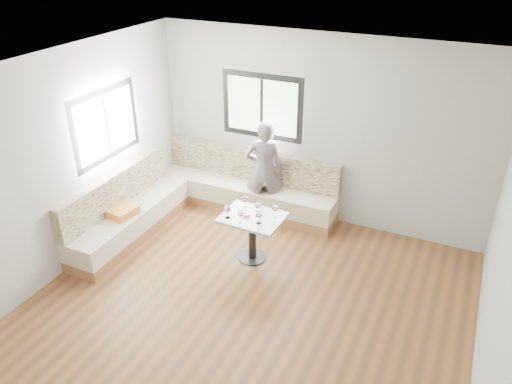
# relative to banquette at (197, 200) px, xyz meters

# --- Properties ---
(room) EXTENTS (5.01, 5.01, 2.81)m
(room) POSITION_rel_banquette_xyz_m (1.51, -1.55, 1.08)
(room) COLOR brown
(room) RESTS_ON ground
(banquette) EXTENTS (2.90, 2.80, 0.95)m
(banquette) POSITION_rel_banquette_xyz_m (0.00, 0.00, 0.00)
(banquette) COLOR #91633B
(banquette) RESTS_ON ground
(table) EXTENTS (0.82, 0.64, 0.66)m
(table) POSITION_rel_banquette_xyz_m (1.21, -0.58, 0.16)
(table) COLOR black
(table) RESTS_ON ground
(person) EXTENTS (0.67, 0.56, 1.56)m
(person) POSITION_rel_banquette_xyz_m (0.88, 0.54, 0.45)
(person) COLOR #655B64
(person) RESTS_ON ground
(olive_ramekin) EXTENTS (0.10, 0.10, 0.04)m
(olive_ramekin) POSITION_rel_banquette_xyz_m (1.13, -0.60, 0.35)
(olive_ramekin) COLOR white
(olive_ramekin) RESTS_ON table
(wine_glass_a) EXTENTS (0.09, 0.09, 0.19)m
(wine_glass_a) POSITION_rel_banquette_xyz_m (0.93, -0.74, 0.46)
(wine_glass_a) COLOR white
(wine_glass_a) RESTS_ON table
(wine_glass_b) EXTENTS (0.09, 0.09, 0.19)m
(wine_glass_b) POSITION_rel_banquette_xyz_m (1.14, -0.77, 0.46)
(wine_glass_b) COLOR white
(wine_glass_b) RESTS_ON table
(wine_glass_c) EXTENTS (0.09, 0.09, 0.19)m
(wine_glass_c) POSITION_rel_banquette_xyz_m (1.36, -0.70, 0.46)
(wine_glass_c) COLOR white
(wine_glass_c) RESTS_ON table
(wine_glass_d) EXTENTS (0.09, 0.09, 0.19)m
(wine_glass_d) POSITION_rel_banquette_xyz_m (1.25, -0.48, 0.46)
(wine_glass_d) COLOR white
(wine_glass_d) RESTS_ON table
(wine_glass_e) EXTENTS (0.09, 0.09, 0.19)m
(wine_glass_e) POSITION_rel_banquette_xyz_m (1.48, -0.46, 0.46)
(wine_glass_e) COLOR white
(wine_glass_e) RESTS_ON table
(wine_glass_f) EXTENTS (0.09, 0.09, 0.19)m
(wine_glass_f) POSITION_rel_banquette_xyz_m (1.03, -0.41, 0.46)
(wine_glass_f) COLOR white
(wine_glass_f) RESTS_ON table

